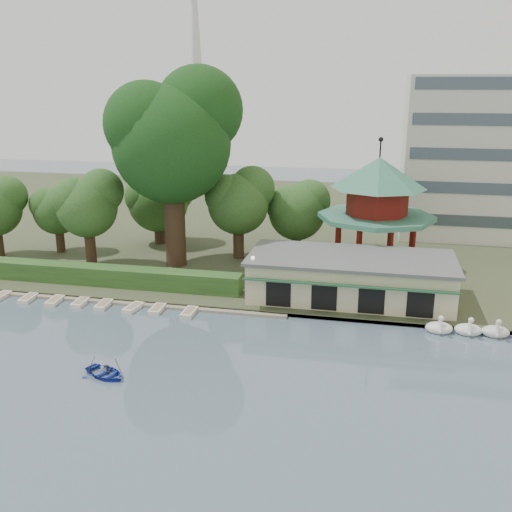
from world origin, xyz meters
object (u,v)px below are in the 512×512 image
(boathouse, at_px, (350,277))
(big_tree, at_px, (173,133))
(dock, at_px, (106,300))
(pavilion, at_px, (377,202))
(rowboat_with_passengers, at_px, (105,370))

(boathouse, xyz_separation_m, big_tree, (-18.83, 6.22, 12.07))
(dock, bearing_deg, boathouse, 12.24)
(dock, relative_size, pavilion, 2.52)
(dock, relative_size, boathouse, 1.83)
(dock, xyz_separation_m, pavilion, (24.00, 14.80, 7.36))
(dock, bearing_deg, rowboat_with_passengers, -64.08)
(dock, xyz_separation_m, big_tree, (3.17, 11.00, 14.32))
(dock, xyz_separation_m, rowboat_with_passengers, (6.40, -13.17, 0.35))
(boathouse, xyz_separation_m, rowboat_with_passengers, (-15.60, -17.94, -1.90))
(boathouse, relative_size, pavilion, 1.38)
(pavilion, relative_size, big_tree, 0.65)
(rowboat_with_passengers, bearing_deg, boathouse, 48.99)
(rowboat_with_passengers, bearing_deg, pavilion, 57.81)
(pavilion, bearing_deg, boathouse, -101.28)
(big_tree, relative_size, rowboat_with_passengers, 3.83)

